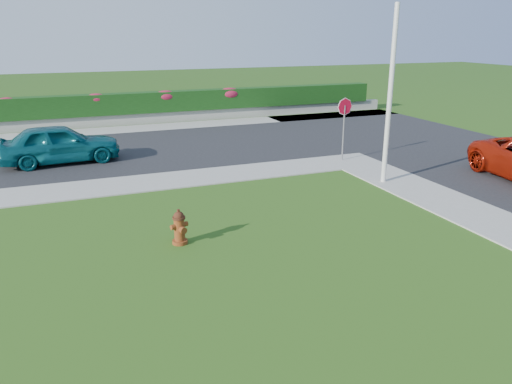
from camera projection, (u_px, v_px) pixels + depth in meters
name	position (u px, v px, depth m)	size (l,w,h in m)	color
ground	(286.00, 309.00, 9.20)	(120.00, 120.00, 0.00)	black
street_far	(24.00, 160.00, 19.84)	(26.00, 8.00, 0.04)	black
curb_corner	(351.00, 161.00, 19.61)	(2.00, 2.00, 0.04)	gray
sidewalk_beyond	(113.00, 130.00, 25.66)	(34.00, 2.00, 0.04)	gray
retaining_wall	(110.00, 120.00, 26.90)	(34.00, 0.40, 0.60)	gray
hedge	(108.00, 104.00, 26.73)	(32.00, 0.90, 1.10)	black
fire_hydrant	(179.00, 227.00, 11.93)	(0.46, 0.43, 0.87)	#54250D
sedan_teal	(59.00, 144.00, 19.05)	(1.78, 4.41, 1.50)	#0C525D
utility_pole	(390.00, 97.00, 16.02)	(0.16, 0.16, 5.73)	silver
stop_sign	(344.00, 115.00, 19.17)	(0.67, 0.11, 2.47)	slate
flower_clump_c	(7.00, 103.00, 24.83)	(1.03, 0.66, 0.52)	#BB203E
flower_clump_d	(96.00, 99.00, 26.34)	(1.15, 0.74, 0.57)	#BB203E
flower_clump_e	(165.00, 96.00, 27.63)	(1.27, 0.81, 0.63)	#BB203E
flower_clump_f	(229.00, 94.00, 28.94)	(1.35, 0.87, 0.68)	#BB203E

